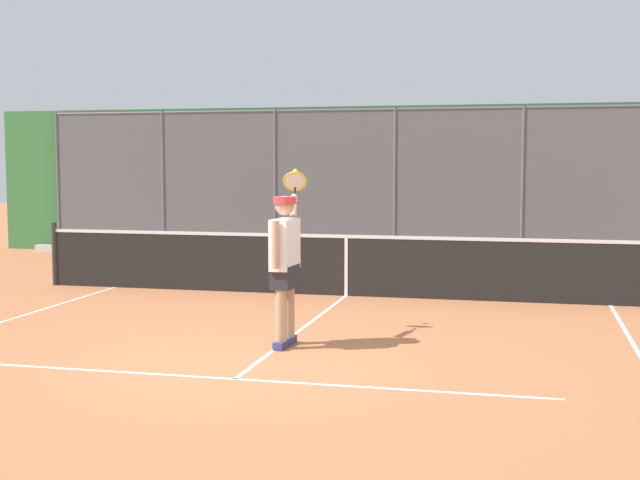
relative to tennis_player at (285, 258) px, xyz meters
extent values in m
plane|color=#B76B42|center=(0.07, 0.93, -1.01)|extent=(60.00, 60.00, 0.00)
cube|color=white|center=(0.07, 1.56, -1.01)|extent=(6.17, 0.05, 0.01)
cube|color=white|center=(0.07, -1.10, -1.01)|extent=(0.05, 5.32, 0.01)
cylinder|color=#565B60|center=(-2.58, -8.84, 0.60)|extent=(0.07, 0.07, 3.23)
cylinder|color=#565B60|center=(0.07, -8.84, 0.60)|extent=(0.07, 0.07, 3.23)
cylinder|color=#565B60|center=(2.71, -8.84, 0.60)|extent=(0.07, 0.07, 3.23)
cylinder|color=#565B60|center=(5.36, -8.84, 0.60)|extent=(0.07, 0.07, 3.23)
cylinder|color=#565B60|center=(8.00, -8.84, 0.60)|extent=(0.07, 0.07, 3.23)
cylinder|color=#565B60|center=(0.07, -8.84, 2.18)|extent=(15.87, 0.05, 0.05)
cube|color=#565B60|center=(0.07, -8.84, 0.60)|extent=(15.87, 0.02, 3.23)
cube|color=#387A3D|center=(0.07, -9.49, 0.63)|extent=(18.87, 0.90, 3.29)
cube|color=silver|center=(0.07, -8.66, -0.94)|extent=(16.87, 0.18, 0.15)
cylinder|color=#2D2D2D|center=(5.13, -3.76, -0.48)|extent=(0.09, 0.09, 1.07)
cube|color=black|center=(0.07, -3.76, -0.56)|extent=(10.05, 0.02, 0.91)
cube|color=white|center=(0.07, -3.76, -0.08)|extent=(10.05, 0.04, 0.05)
cube|color=white|center=(0.07, -3.76, -0.56)|extent=(0.05, 0.04, 0.91)
cube|color=navy|center=(0.01, 0.15, -0.97)|extent=(0.13, 0.27, 0.09)
cylinder|color=tan|center=(0.01, 0.15, -0.53)|extent=(0.13, 0.13, 0.79)
cube|color=navy|center=(-0.01, -0.11, -0.97)|extent=(0.13, 0.27, 0.09)
cylinder|color=tan|center=(-0.01, -0.11, -0.53)|extent=(0.13, 0.13, 0.79)
cube|color=#28282D|center=(0.00, 0.02, -0.21)|extent=(0.25, 0.43, 0.26)
cube|color=white|center=(0.00, 0.02, 0.16)|extent=(0.24, 0.50, 0.57)
cylinder|color=tan|center=(0.02, 0.32, 0.18)|extent=(0.08, 0.08, 0.53)
cylinder|color=tan|center=(0.02, -0.44, 0.56)|extent=(0.17, 0.40, 0.30)
sphere|color=tan|center=(0.00, 0.02, 0.60)|extent=(0.22, 0.22, 0.22)
cylinder|color=red|center=(0.00, 0.02, 0.66)|extent=(0.27, 0.27, 0.08)
cube|color=red|center=(-0.01, -0.10, 0.62)|extent=(0.20, 0.21, 0.02)
cylinder|color=black|center=(0.07, -0.68, 0.72)|extent=(0.07, 0.17, 0.13)
torus|color=gold|center=(0.11, -0.86, 0.85)|extent=(0.33, 0.24, 0.26)
cylinder|color=silver|center=(0.11, -0.86, 0.85)|extent=(0.27, 0.19, 0.21)
sphere|color=#CCDB33|center=(0.15, -1.04, 0.96)|extent=(0.07, 0.07, 0.07)
camera|label=1|loc=(-2.63, 9.31, 1.10)|focal=48.25mm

